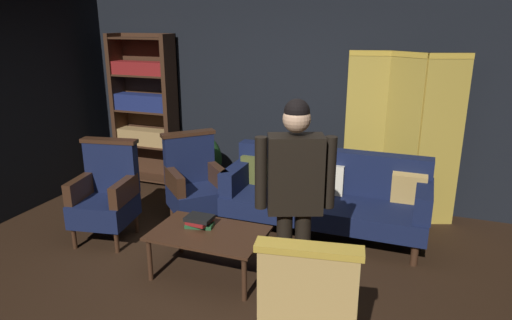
% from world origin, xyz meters
% --- Properties ---
extents(ground_plane, '(10.00, 10.00, 0.00)m').
position_xyz_m(ground_plane, '(0.00, 0.00, 0.00)').
color(ground_plane, black).
extents(back_wall, '(7.20, 0.10, 2.80)m').
position_xyz_m(back_wall, '(0.00, 2.45, 1.40)').
color(back_wall, black).
rests_on(back_wall, ground_plane).
extents(folding_screen, '(1.28, 0.29, 1.90)m').
position_xyz_m(folding_screen, '(1.24, 2.14, 0.99)').
color(folding_screen, '#B29338').
rests_on(folding_screen, ground_plane).
extents(bookshelf, '(0.90, 0.32, 2.05)m').
position_xyz_m(bookshelf, '(-2.15, 2.19, 1.06)').
color(bookshelf, '#382114').
rests_on(bookshelf, ground_plane).
extents(velvet_couch, '(2.12, 0.78, 0.88)m').
position_xyz_m(velvet_couch, '(0.55, 1.45, 0.45)').
color(velvet_couch, '#382114').
rests_on(velvet_couch, ground_plane).
extents(coffee_table, '(1.00, 0.64, 0.42)m').
position_xyz_m(coffee_table, '(-0.24, 0.23, 0.37)').
color(coffee_table, '#382114').
rests_on(coffee_table, ground_plane).
extents(armchair_gilt_accent, '(0.66, 0.66, 1.04)m').
position_xyz_m(armchair_gilt_accent, '(0.91, -0.71, 0.49)').
color(armchair_gilt_accent, gold).
rests_on(armchair_gilt_accent, ground_plane).
extents(armchair_wing_left, '(0.67, 0.67, 1.04)m').
position_xyz_m(armchair_wing_left, '(-1.56, 0.52, 0.49)').
color(armchair_wing_left, '#382114').
rests_on(armchair_wing_left, ground_plane).
extents(armchair_wing_right, '(0.82, 0.82, 1.04)m').
position_xyz_m(armchair_wing_right, '(-0.85, 1.14, 0.49)').
color(armchair_wing_right, '#382114').
rests_on(armchair_wing_right, ground_plane).
extents(standing_figure, '(0.55, 0.34, 1.70)m').
position_xyz_m(standing_figure, '(0.62, -0.03, 1.03)').
color(standing_figure, black).
rests_on(standing_figure, ground_plane).
extents(potted_plant, '(0.56, 0.56, 0.86)m').
position_xyz_m(potted_plant, '(-1.15, 1.85, 0.49)').
color(potted_plant, brown).
rests_on(potted_plant, ground_plane).
extents(book_green_cloth, '(0.27, 0.19, 0.03)m').
position_xyz_m(book_green_cloth, '(-0.36, 0.30, 0.44)').
color(book_green_cloth, '#1E4C28').
rests_on(book_green_cloth, coffee_table).
extents(book_red_leather, '(0.21, 0.21, 0.03)m').
position_xyz_m(book_red_leather, '(-0.36, 0.30, 0.47)').
color(book_red_leather, maroon).
rests_on(book_red_leather, book_green_cloth).
extents(book_black_cloth, '(0.24, 0.18, 0.03)m').
position_xyz_m(book_black_cloth, '(-0.36, 0.30, 0.50)').
color(book_black_cloth, black).
rests_on(book_black_cloth, book_red_leather).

